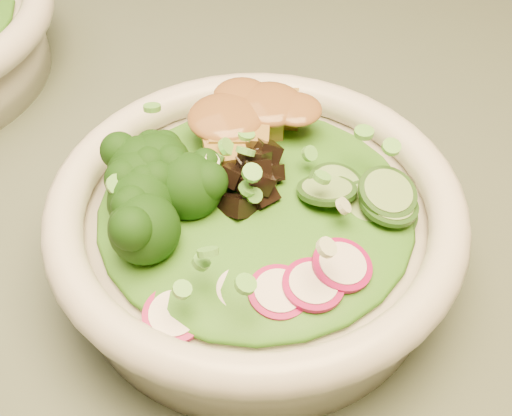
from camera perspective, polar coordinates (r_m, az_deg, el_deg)
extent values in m
cylinder|color=black|center=(1.11, 14.73, 1.53)|extent=(0.06, 0.06, 0.72)
cube|color=#475345|center=(0.50, -18.69, -7.49)|extent=(1.20, 0.80, 0.03)
cylinder|color=silver|center=(0.45, 0.00, -2.74)|extent=(0.23, 0.23, 0.05)
torus|color=silver|center=(0.43, 0.00, 0.05)|extent=(0.25, 0.25, 0.02)
ellipsoid|color=#1E5812|center=(0.43, 0.00, 0.09)|extent=(0.19, 0.19, 0.02)
ellipsoid|color=brown|center=(0.46, -0.81, 7.53)|extent=(0.07, 0.05, 0.02)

